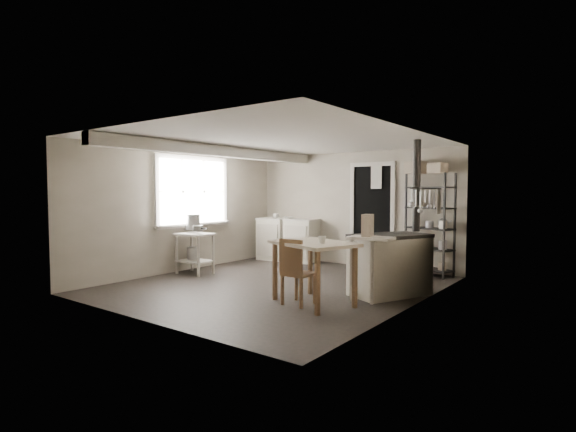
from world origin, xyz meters
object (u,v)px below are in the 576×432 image
Objects in this scene: stockpot at (193,222)px; flour_sack at (391,262)px; base_cabinets at (288,239)px; shelf_rack at (429,222)px; stove at (390,265)px; prep_table at (195,252)px; work_table at (313,276)px; chair at (299,268)px.

flour_sack is (3.08, 1.91, -0.70)m from stockpot.
stockpot reaches higher than base_cabinets.
flour_sack is (-0.53, -0.44, -0.71)m from shelf_rack.
shelf_rack is 1.94m from stove.
prep_table is 3.60m from stove.
work_table is 2.08× the size of flour_sack.
shelf_rack is at bearing 79.94° from work_table.
stockpot is at bearing -147.87° from stove.
chair is 1.67× the size of flour_sack.
chair is at bearing -84.02° from shelf_rack.
flour_sack is at bearing -13.34° from base_cabinets.
stockpot is 4.31m from shelf_rack.
flour_sack is at bearing -122.00° from shelf_rack.
base_cabinets is (0.41, 2.30, 0.06)m from prep_table.
stove reaches higher than prep_table.
shelf_rack is 3.20m from chair.
work_table is (2.95, -0.53, -0.02)m from prep_table.
work_table is (2.54, -2.83, -0.08)m from base_cabinets.
stove is 1.57m from flour_sack.
stockpot is at bearing 168.87° from work_table.
shelf_rack reaches higher than base_cabinets.
base_cabinets reaches higher than work_table.
chair reaches higher than work_table.
base_cabinets is at bearing 130.12° from chair.
chair is at bearing -57.28° from base_cabinets.
work_table is (-0.52, -2.96, -0.57)m from shelf_rack.
base_cabinets is 1.58× the size of chair.
chair reaches higher than stove.
base_cabinets is 0.76× the size of shelf_rack.
stockpot is at bearing 151.23° from prep_table.
stockpot is at bearing -148.24° from flour_sack.
stove is at bearing -66.76° from flour_sack.
base_cabinets is at bearing 76.21° from stockpot.
flour_sack is (2.53, -0.32, -0.22)m from base_cabinets.
prep_table is at bearing -28.77° from stockpot.
stockpot is at bearing -128.82° from shelf_rack.
shelf_rack is 3.45× the size of flour_sack.
stockpot is at bearing -109.96° from base_cabinets.
prep_table is 2.34m from base_cabinets.
chair is (2.81, -0.67, 0.08)m from prep_table.
work_table is at bearing -10.25° from prep_table.
base_cabinets is 3.60m from stove.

